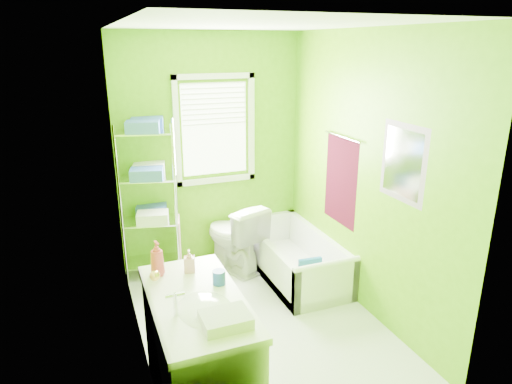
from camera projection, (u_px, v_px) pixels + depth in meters
name	position (u px, v px, depth m)	size (l,w,h in m)	color
ground	(258.00, 320.00, 4.27)	(2.90, 2.90, 0.00)	silver
room_envelope	(258.00, 159.00, 3.79)	(2.14, 2.94, 2.62)	#569707
window	(215.00, 124.00, 5.04)	(0.92, 0.05, 1.22)	white
door	(158.00, 302.00, 2.71)	(0.09, 0.80, 2.00)	white
right_wall_decor	(363.00, 174.00, 4.20)	(0.04, 1.48, 1.17)	#3D0716
bathtub	(295.00, 263.00, 5.03)	(0.71, 1.52, 0.49)	white
toilet	(234.00, 236.00, 5.12)	(0.45, 0.79, 0.80)	white
vanity	(199.00, 351.00, 3.11)	(0.60, 1.16, 1.14)	white
wire_shelf_unit	(151.00, 183.00, 4.79)	(0.64, 0.52, 1.74)	silver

